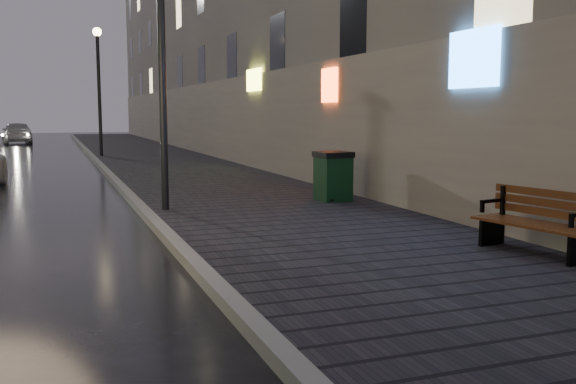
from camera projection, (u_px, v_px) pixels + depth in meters
name	position (u px, v px, depth m)	size (l,w,h in m)	color
ground	(74.00, 328.00, 5.87)	(120.00, 120.00, 0.00)	black
sidewalk	(154.00, 158.00, 26.75)	(4.60, 58.00, 0.15)	black
curb	(94.00, 159.00, 25.93)	(0.20, 58.00, 0.15)	slate
building_near	(205.00, 17.00, 30.78)	(1.80, 50.00, 13.00)	#605B54
lamp_near	(161.00, 28.00, 11.66)	(0.36, 0.36, 5.28)	black
lamp_far	(99.00, 75.00, 26.56)	(0.36, 0.36, 5.28)	black
bench	(537.00, 222.00, 8.26)	(0.85, 1.70, 0.83)	black
trash_bin	(333.00, 176.00, 13.26)	(0.71, 0.71, 1.01)	black
car_far	(17.00, 133.00, 40.18)	(1.64, 4.08, 1.39)	#9B9BA2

